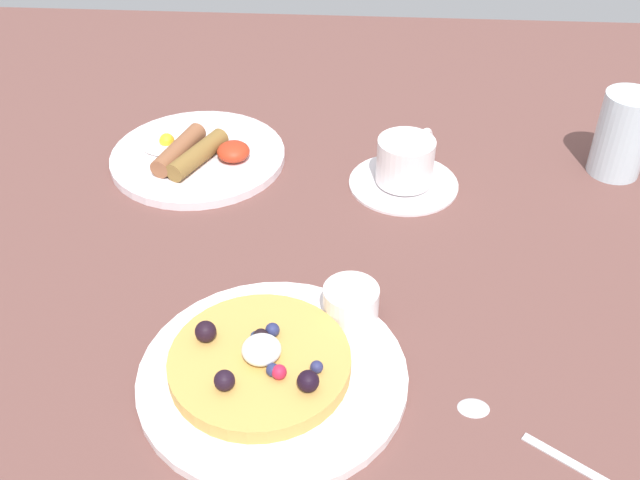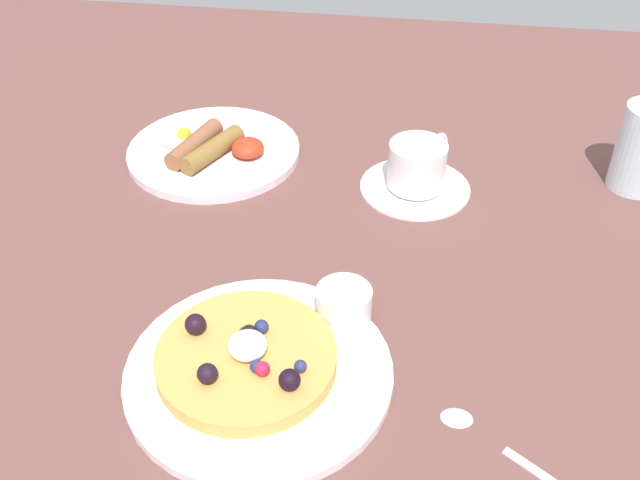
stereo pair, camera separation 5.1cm
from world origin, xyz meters
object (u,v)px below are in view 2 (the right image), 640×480
(teaspoon, at_px, (492,440))
(coffee_saucer, at_px, (415,187))
(breakfast_plate, at_px, (214,152))
(coffee_cup, at_px, (418,164))
(syrup_ramekin, at_px, (344,303))
(pancake_plate, at_px, (259,372))

(teaspoon, bearing_deg, coffee_saucer, 102.76)
(teaspoon, bearing_deg, breakfast_plate, 130.66)
(coffee_cup, bearing_deg, coffee_saucer, -121.42)
(coffee_saucer, bearing_deg, coffee_cup, 58.58)
(breakfast_plate, bearing_deg, coffee_saucer, -8.45)
(breakfast_plate, bearing_deg, teaspoon, -49.34)
(coffee_cup, bearing_deg, syrup_ramekin, -103.37)
(breakfast_plate, relative_size, coffee_cup, 2.44)
(breakfast_plate, distance_m, coffee_cup, 0.27)
(pancake_plate, bearing_deg, breakfast_plate, 111.04)
(pancake_plate, height_order, breakfast_plate, same)
(breakfast_plate, distance_m, teaspoon, 0.53)
(pancake_plate, relative_size, coffee_saucer, 1.80)
(syrup_ramekin, height_order, coffee_cup, coffee_cup)
(pancake_plate, xyz_separation_m, syrup_ramekin, (0.07, 0.08, 0.02))
(breakfast_plate, bearing_deg, syrup_ramekin, -54.01)
(pancake_plate, height_order, teaspoon, pancake_plate)
(pancake_plate, relative_size, breakfast_plate, 1.09)
(coffee_saucer, bearing_deg, teaspoon, -77.24)
(coffee_saucer, height_order, coffee_cup, coffee_cup)
(syrup_ramekin, xyz_separation_m, coffee_saucer, (0.06, 0.25, -0.02))
(breakfast_plate, height_order, coffee_cup, coffee_cup)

